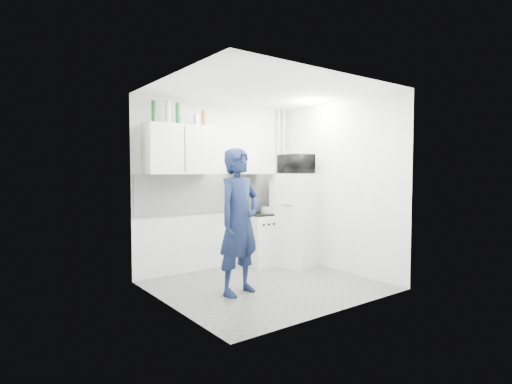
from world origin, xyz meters
TOP-DOWN VIEW (x-y plane):
  - floor at (0.00, 0.00)m, footprint 2.80×2.80m
  - ceiling at (0.00, 0.00)m, footprint 2.80×2.80m
  - wall_back at (0.00, 1.25)m, footprint 2.80×0.00m
  - wall_left at (-1.40, 0.00)m, footprint 0.00×2.60m
  - wall_right at (1.40, 0.00)m, footprint 0.00×2.60m
  - person at (-0.49, -0.07)m, footprint 0.75×0.58m
  - stove at (0.67, 1.00)m, footprint 0.51×0.51m
  - fridge at (1.10, 0.63)m, footprint 0.75×0.75m
  - stove_top at (0.67, 1.00)m, footprint 0.49×0.49m
  - saucepan at (0.75, 0.96)m, footprint 0.20×0.20m
  - microwave at (1.10, 0.63)m, footprint 0.62×0.47m
  - bottle_a at (-1.12, 1.07)m, footprint 0.07×0.07m
  - bottle_c at (-0.92, 1.07)m, footprint 0.08×0.08m
  - bottle_d at (-0.77, 1.07)m, footprint 0.07×0.07m
  - canister_b at (-0.47, 1.07)m, footprint 0.09×0.09m
  - bottle_e at (-0.35, 1.07)m, footprint 0.06×0.06m
  - upper_cabinet at (-0.75, 1.07)m, footprint 1.00×0.35m
  - range_hood at (0.45, 1.00)m, footprint 0.60×0.50m
  - backsplash at (0.00, 1.24)m, footprint 2.74×0.03m
  - pipe_a at (1.30, 1.17)m, footprint 0.05×0.05m
  - pipe_b at (1.18, 1.17)m, footprint 0.04×0.04m
  - ceiling_spot_fixture at (1.00, 0.20)m, footprint 0.10×0.10m

SIDE VIEW (x-z plane):
  - floor at x=0.00m, z-range 0.00..0.00m
  - stove at x=0.67m, z-range 0.00..0.82m
  - fridge at x=1.10m, z-range 0.00..1.50m
  - stove_top at x=0.67m, z-range 0.82..0.85m
  - saucepan at x=0.75m, z-range 0.85..0.97m
  - person at x=-0.49m, z-range 0.00..1.83m
  - backsplash at x=0.00m, z-range 0.90..1.50m
  - wall_left at x=-1.40m, z-range 0.00..2.60m
  - wall_right at x=1.40m, z-range 0.00..2.60m
  - pipe_a at x=1.30m, z-range 0.00..2.60m
  - pipe_b at x=1.18m, z-range 0.00..2.60m
  - wall_back at x=0.00m, z-range -0.10..2.70m
  - range_hood at x=0.45m, z-range 1.50..1.64m
  - microwave at x=1.10m, z-range 1.50..1.81m
  - upper_cabinet at x=-0.75m, z-range 1.50..2.20m
  - canister_b at x=-0.47m, z-range 2.20..2.37m
  - bottle_e at x=-0.35m, z-range 2.20..2.44m
  - bottle_a at x=-1.12m, z-range 2.20..2.50m
  - bottle_d at x=-0.77m, z-range 2.20..2.51m
  - bottle_c at x=-0.92m, z-range 2.20..2.53m
  - ceiling_spot_fixture at x=1.00m, z-range 2.56..2.58m
  - ceiling at x=0.00m, z-range 2.60..2.60m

